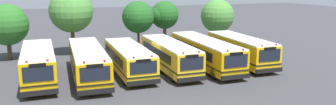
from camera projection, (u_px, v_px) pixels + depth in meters
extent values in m
plane|color=#38383D|center=(149.00, 71.00, 29.95)|extent=(160.00, 160.00, 0.00)
cube|color=#EAA80C|center=(39.00, 64.00, 26.72)|extent=(2.60, 9.58, 2.19)
cube|color=white|center=(37.00, 50.00, 26.48)|extent=(2.54, 9.39, 0.12)
cube|color=black|center=(40.00, 93.00, 22.49)|extent=(2.44, 0.21, 0.36)
cube|color=black|center=(38.00, 74.00, 22.27)|extent=(1.96, 0.10, 1.05)
cube|color=black|center=(54.00, 57.00, 27.35)|extent=(0.20, 7.43, 0.79)
cube|color=black|center=(22.00, 60.00, 26.50)|extent=(0.20, 7.43, 0.79)
cube|color=black|center=(39.00, 69.00, 26.81)|extent=(2.62, 9.67, 0.10)
sphere|color=red|center=(48.00, 60.00, 22.47)|extent=(0.18, 0.18, 0.18)
sphere|color=red|center=(26.00, 62.00, 22.01)|extent=(0.18, 0.18, 0.18)
cube|color=black|center=(37.00, 65.00, 22.13)|extent=(1.08, 0.10, 0.24)
cylinder|color=black|center=(55.00, 85.00, 24.21)|extent=(0.30, 1.01, 1.00)
cylinder|color=black|center=(24.00, 89.00, 23.47)|extent=(0.30, 1.01, 1.00)
cylinder|color=black|center=(52.00, 66.00, 29.99)|extent=(0.30, 1.01, 1.00)
cylinder|color=black|center=(26.00, 68.00, 29.26)|extent=(0.30, 1.01, 1.00)
cube|color=#EAA80C|center=(88.00, 61.00, 27.72)|extent=(2.68, 11.02, 2.08)
cube|color=white|center=(87.00, 48.00, 27.49)|extent=(2.63, 10.80, 0.12)
cube|color=black|center=(96.00, 92.00, 22.74)|extent=(2.53, 0.21, 0.36)
cube|color=black|center=(95.00, 74.00, 22.53)|extent=(2.03, 0.10, 1.00)
cube|color=black|center=(102.00, 56.00, 28.32)|extent=(0.20, 8.56, 0.75)
cube|color=black|center=(72.00, 58.00, 27.54)|extent=(0.20, 8.56, 0.75)
cube|color=black|center=(88.00, 66.00, 27.81)|extent=(2.71, 11.13, 0.10)
sphere|color=red|center=(105.00, 61.00, 22.73)|extent=(0.18, 0.18, 0.18)
sphere|color=red|center=(84.00, 62.00, 22.31)|extent=(0.18, 0.18, 0.18)
cube|color=black|center=(95.00, 66.00, 22.41)|extent=(1.11, 0.10, 0.24)
cylinder|color=black|center=(109.00, 84.00, 24.45)|extent=(0.30, 1.01, 1.00)
cylinder|color=black|center=(78.00, 87.00, 23.77)|extent=(0.30, 1.01, 1.00)
cylinder|color=black|center=(96.00, 61.00, 31.66)|extent=(0.30, 1.01, 1.00)
cylinder|color=black|center=(72.00, 63.00, 30.98)|extent=(0.30, 1.01, 1.00)
cube|color=yellow|center=(129.00, 58.00, 29.12)|extent=(2.58, 9.60, 1.93)
cube|color=white|center=(128.00, 47.00, 28.91)|extent=(2.53, 9.41, 0.12)
cube|color=black|center=(144.00, 82.00, 24.82)|extent=(2.56, 0.18, 0.36)
cube|color=black|center=(144.00, 68.00, 24.63)|extent=(2.06, 0.07, 0.93)
cube|color=black|center=(142.00, 53.00, 29.76)|extent=(0.09, 7.47, 0.69)
cube|color=black|center=(113.00, 55.00, 28.91)|extent=(0.09, 7.47, 0.69)
cube|color=black|center=(129.00, 63.00, 29.20)|extent=(2.60, 9.70, 0.10)
sphere|color=red|center=(152.00, 56.00, 24.86)|extent=(0.18, 0.18, 0.18)
sphere|color=red|center=(134.00, 58.00, 24.39)|extent=(0.18, 0.18, 0.18)
cube|color=black|center=(144.00, 61.00, 24.51)|extent=(1.13, 0.09, 0.24)
cylinder|color=black|center=(152.00, 76.00, 26.55)|extent=(0.29, 1.00, 1.00)
cylinder|color=black|center=(125.00, 79.00, 25.80)|extent=(0.29, 1.00, 1.00)
cylinder|color=black|center=(133.00, 59.00, 32.42)|extent=(0.29, 1.00, 1.00)
cylinder|color=black|center=(110.00, 61.00, 31.67)|extent=(0.29, 1.00, 1.00)
cube|color=yellow|center=(169.00, 55.00, 30.12)|extent=(2.42, 10.05, 2.09)
cube|color=white|center=(169.00, 43.00, 29.89)|extent=(2.37, 9.85, 0.12)
cube|color=black|center=(192.00, 79.00, 25.62)|extent=(2.40, 0.18, 0.36)
cube|color=black|center=(192.00, 63.00, 25.41)|extent=(1.93, 0.07, 1.00)
cube|color=black|center=(180.00, 50.00, 30.73)|extent=(0.09, 7.83, 0.75)
cube|color=black|center=(156.00, 52.00, 29.93)|extent=(0.09, 7.83, 0.75)
cube|color=black|center=(169.00, 60.00, 30.21)|extent=(2.44, 10.15, 0.10)
sphere|color=red|center=(199.00, 52.00, 25.61)|extent=(0.18, 0.18, 0.18)
sphere|color=red|center=(183.00, 53.00, 25.18)|extent=(0.18, 0.18, 0.18)
cube|color=black|center=(192.00, 56.00, 25.29)|extent=(1.06, 0.09, 0.24)
cylinder|color=black|center=(196.00, 74.00, 27.33)|extent=(0.29, 1.00, 1.00)
cylinder|color=black|center=(173.00, 76.00, 26.63)|extent=(0.29, 1.00, 1.00)
cylinder|color=black|center=(168.00, 57.00, 33.61)|extent=(0.29, 1.00, 1.00)
cylinder|color=black|center=(148.00, 58.00, 32.92)|extent=(0.29, 1.00, 1.00)
cube|color=#EAA80C|center=(204.00, 52.00, 31.28)|extent=(2.55, 11.16, 2.14)
cube|color=white|center=(205.00, 40.00, 31.05)|extent=(2.50, 10.94, 0.12)
cube|color=black|center=(236.00, 77.00, 26.27)|extent=(2.57, 0.17, 0.36)
cube|color=black|center=(236.00, 61.00, 26.05)|extent=(2.07, 0.07, 1.03)
cube|color=black|center=(215.00, 47.00, 31.91)|extent=(0.07, 8.70, 0.77)
cube|color=black|center=(191.00, 49.00, 31.06)|extent=(0.07, 8.70, 0.77)
cube|color=black|center=(204.00, 57.00, 31.37)|extent=(2.58, 11.27, 0.10)
sphere|color=red|center=(243.00, 49.00, 26.26)|extent=(0.18, 0.18, 0.18)
sphere|color=red|center=(228.00, 51.00, 25.80)|extent=(0.18, 0.18, 0.18)
cube|color=black|center=(236.00, 54.00, 25.92)|extent=(1.13, 0.08, 0.24)
cylinder|color=black|center=(238.00, 71.00, 28.00)|extent=(0.28, 1.00, 1.00)
cylinder|color=black|center=(214.00, 74.00, 27.26)|extent=(0.28, 1.00, 1.00)
cylinder|color=black|center=(198.00, 53.00, 35.32)|extent=(0.28, 1.00, 1.00)
cylinder|color=black|center=(179.00, 54.00, 34.58)|extent=(0.28, 1.00, 1.00)
cube|color=yellow|center=(240.00, 49.00, 32.45)|extent=(2.66, 9.48, 2.16)
cube|color=white|center=(241.00, 38.00, 32.22)|extent=(2.60, 9.29, 0.12)
cube|color=black|center=(269.00, 70.00, 28.20)|extent=(2.57, 0.20, 0.36)
cube|color=black|center=(270.00, 55.00, 27.98)|extent=(2.07, 0.09, 1.04)
cube|color=black|center=(250.00, 45.00, 33.06)|extent=(0.15, 7.36, 0.78)
cube|color=black|center=(227.00, 46.00, 32.25)|extent=(0.15, 7.36, 0.78)
cube|color=black|center=(240.00, 54.00, 32.54)|extent=(2.68, 9.57, 0.10)
sphere|color=red|center=(276.00, 45.00, 28.18)|extent=(0.18, 0.18, 0.18)
sphere|color=red|center=(262.00, 46.00, 27.74)|extent=(0.18, 0.18, 0.18)
cube|color=black|center=(270.00, 49.00, 27.85)|extent=(1.14, 0.10, 0.24)
cylinder|color=black|center=(270.00, 66.00, 29.92)|extent=(0.29, 1.00, 1.00)
cylinder|color=black|center=(248.00, 68.00, 29.22)|extent=(0.29, 1.00, 1.00)
cylinder|color=black|center=(235.00, 52.00, 35.70)|extent=(0.29, 1.00, 1.00)
cylinder|color=black|center=(216.00, 54.00, 35.00)|extent=(0.29, 1.00, 1.00)
cylinder|color=#4C3823|center=(10.00, 50.00, 34.35)|extent=(0.43, 0.43, 2.03)
sphere|color=#286623|center=(7.00, 25.00, 33.81)|extent=(4.22, 4.22, 4.22)
sphere|color=#286623|center=(3.00, 23.00, 33.91)|extent=(3.18, 3.18, 3.18)
cylinder|color=#4C3823|center=(73.00, 41.00, 36.85)|extent=(0.40, 0.40, 3.02)
sphere|color=#478438|center=(71.00, 11.00, 36.17)|extent=(4.72, 4.72, 4.72)
sphere|color=#478438|center=(67.00, 7.00, 35.58)|extent=(2.61, 2.61, 2.61)
cylinder|color=#4C3823|center=(139.00, 40.00, 38.81)|extent=(0.29, 0.29, 2.54)
sphere|color=#1E561E|center=(138.00, 17.00, 38.27)|extent=(3.68, 3.68, 3.68)
sphere|color=#1E561E|center=(133.00, 14.00, 38.27)|extent=(2.11, 2.11, 2.11)
cylinder|color=#4C3823|center=(165.00, 36.00, 41.59)|extent=(0.41, 0.41, 2.60)
sphere|color=#1E561E|center=(165.00, 15.00, 41.05)|extent=(3.43, 3.43, 3.43)
sphere|color=#1E561E|center=(159.00, 16.00, 40.63)|extent=(2.41, 2.41, 2.41)
cylinder|color=#4C3823|center=(217.00, 36.00, 43.05)|extent=(0.30, 0.30, 2.04)
sphere|color=#478438|center=(217.00, 16.00, 42.51)|extent=(4.23, 4.23, 4.23)
sphere|color=#478438|center=(218.00, 15.00, 42.09)|extent=(3.03, 3.03, 3.03)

